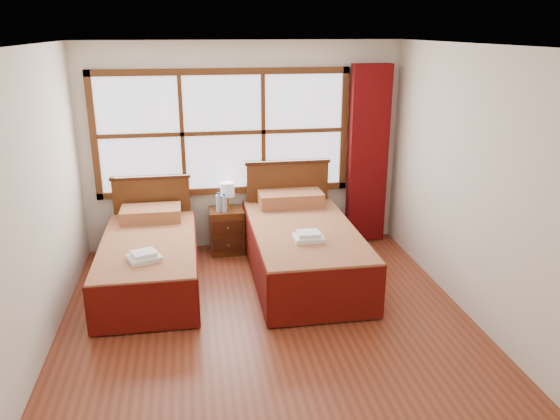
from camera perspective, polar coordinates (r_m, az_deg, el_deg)
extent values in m
plane|color=brown|center=(5.32, -1.04, -12.44)|extent=(4.50, 4.50, 0.00)
plane|color=white|center=(4.56, -1.24, 16.79)|extent=(4.50, 4.50, 0.00)
plane|color=silver|center=(6.95, -3.86, 6.55)|extent=(4.00, 0.00, 4.00)
plane|color=silver|center=(4.92, -24.82, -0.22)|extent=(0.00, 4.50, 4.50)
plane|color=silver|center=(5.43, 20.25, 2.01)|extent=(0.00, 4.50, 4.50)
cube|color=white|center=(6.86, -5.97, 8.04)|extent=(3.00, 0.02, 1.40)
cube|color=#532B12|center=(7.01, -5.76, 2.06)|extent=(3.16, 0.06, 0.08)
cube|color=#532B12|center=(6.74, -6.17, 14.20)|extent=(3.16, 0.06, 0.08)
cube|color=#532B12|center=(6.92, -18.88, 7.24)|extent=(0.08, 0.06, 1.56)
cube|color=#532B12|center=(7.10, 6.67, 8.37)|extent=(0.08, 0.06, 1.56)
cube|color=#532B12|center=(6.83, -10.18, 7.80)|extent=(0.05, 0.05, 1.40)
cube|color=#532B12|center=(6.89, -1.76, 8.18)|extent=(0.05, 0.05, 1.40)
cube|color=#532B12|center=(6.84, -5.96, 8.01)|extent=(3.00, 0.05, 0.05)
cube|color=#63090B|center=(7.17, 9.17, 5.67)|extent=(0.50, 0.16, 2.30)
cube|color=#39190B|center=(6.23, -13.37, -6.58)|extent=(0.90, 1.80, 0.29)
cube|color=maroon|center=(6.12, -13.56, -4.30)|extent=(1.01, 1.99, 0.24)
cube|color=#5B0F09|center=(6.24, -18.08, -5.74)|extent=(0.03, 1.99, 0.50)
cube|color=#5B0F09|center=(6.16, -8.77, -5.32)|extent=(0.03, 1.99, 0.50)
cube|color=#5B0F09|center=(5.29, -14.08, -9.89)|extent=(1.01, 0.03, 0.50)
cube|color=maroon|center=(6.73, -13.32, -0.36)|extent=(0.70, 0.41, 0.16)
cube|color=#532B12|center=(7.04, -13.11, -0.59)|extent=(0.94, 0.06, 0.98)
cube|color=#39190B|center=(6.90, -13.41, 3.32)|extent=(0.98, 0.08, 0.04)
cube|color=#39190B|center=(6.32, 2.39, -5.51)|extent=(1.01, 2.03, 0.33)
cube|color=maroon|center=(6.20, 2.43, -2.95)|extent=(1.13, 2.25, 0.28)
cube|color=#5B0F09|center=(6.18, -2.75, -4.71)|extent=(0.03, 2.25, 0.56)
cube|color=#5B0F09|center=(6.40, 7.38, -4.02)|extent=(0.03, 2.25, 0.56)
cube|color=#5B0F09|center=(5.28, 4.90, -9.02)|extent=(1.13, 0.03, 0.56)
cube|color=maroon|center=(6.88, 1.07, 1.25)|extent=(0.79, 0.46, 0.18)
cube|color=#532B12|center=(7.11, 0.78, 0.61)|extent=(1.06, 0.06, 1.10)
cube|color=#39190B|center=(6.95, 0.80, 5.02)|extent=(1.10, 0.08, 0.04)
cube|color=#532B12|center=(6.97, -5.57, -2.15)|extent=(0.43, 0.38, 0.57)
cube|color=#39190B|center=(6.83, -5.42, -3.64)|extent=(0.38, 0.02, 0.17)
cube|color=#39190B|center=(6.74, -5.48, -1.84)|extent=(0.38, 0.02, 0.17)
sphere|color=olive|center=(6.81, -5.41, -3.70)|extent=(0.03, 0.03, 0.03)
sphere|color=olive|center=(6.73, -5.46, -1.90)|extent=(0.03, 0.03, 0.03)
cube|color=white|center=(5.62, -14.00, -4.86)|extent=(0.37, 0.35, 0.05)
cube|color=white|center=(5.60, -14.03, -4.44)|extent=(0.28, 0.26, 0.04)
cube|color=white|center=(5.77, 2.99, -2.92)|extent=(0.31, 0.27, 0.05)
cube|color=white|center=(5.75, 2.99, -2.50)|extent=(0.23, 0.20, 0.04)
cylinder|color=#BE833D|center=(6.91, -5.45, 0.25)|extent=(0.11, 0.11, 0.02)
cylinder|color=#BE833D|center=(6.88, -5.47, 0.90)|extent=(0.02, 0.02, 0.14)
cylinder|color=silver|center=(6.84, -5.51, 2.17)|extent=(0.17, 0.17, 0.17)
cylinder|color=#AAC6DB|center=(6.78, -6.43, 0.72)|extent=(0.06, 0.06, 0.21)
cylinder|color=blue|center=(6.74, -6.46, 1.71)|extent=(0.03, 0.03, 0.03)
cylinder|color=#AAC6DB|center=(6.76, -5.85, 0.66)|extent=(0.06, 0.06, 0.21)
cylinder|color=blue|center=(6.73, -5.88, 1.61)|extent=(0.03, 0.03, 0.03)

